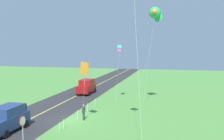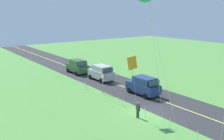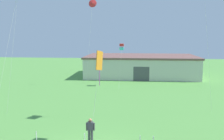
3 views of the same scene
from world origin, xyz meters
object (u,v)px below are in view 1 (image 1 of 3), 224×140
at_px(person_adult_near, 84,112).
at_px(kite_orange_near, 120,48).
at_px(car_suv_foreground, 7,119).
at_px(kite_yellow_high, 155,13).
at_px(stop_sign, 23,126).
at_px(kite_green_far, 158,18).
at_px(car_parked_west_far, 86,86).
at_px(kite_red_low, 84,69).

relative_size(person_adult_near, kite_orange_near, 0.21).
relative_size(car_suv_foreground, kite_yellow_high, 0.36).
relative_size(stop_sign, kite_yellow_high, 0.21).
relative_size(kite_yellow_high, kite_orange_near, 1.59).
bearing_deg(kite_yellow_high, stop_sign, -27.12).
relative_size(car_suv_foreground, kite_green_far, 0.38).
xyz_separation_m(car_parked_west_far, kite_red_low, (14.31, 4.87, 4.06)).
height_order(kite_yellow_high, kite_green_far, kite_yellow_high).
xyz_separation_m(car_suv_foreground, stop_sign, (3.32, 3.73, 0.65)).
height_order(person_adult_near, kite_green_far, kite_green_far).
height_order(kite_red_low, kite_green_far, kite_green_far).
xyz_separation_m(stop_sign, person_adult_near, (-8.20, 1.55, -0.94)).
bearing_deg(kite_yellow_high, kite_green_far, 134.73).
distance_m(stop_sign, kite_green_far, 20.09).
height_order(car_parked_west_far, kite_red_low, kite_red_low).
bearing_deg(kite_orange_near, kite_green_far, 69.21).
relative_size(car_suv_foreground, kite_red_low, 0.74).
xyz_separation_m(car_parked_west_far, stop_sign, (21.94, 3.00, 0.65)).
distance_m(car_suv_foreground, kite_red_low, 8.14).
height_order(car_suv_foreground, person_adult_near, car_suv_foreground).
distance_m(car_parked_west_far, kite_green_far, 16.09).
distance_m(person_adult_near, kite_orange_near, 11.63).
bearing_deg(kite_yellow_high, car_suv_foreground, -43.73).
bearing_deg(kite_yellow_high, person_adult_near, -41.12).
bearing_deg(kite_orange_near, person_adult_near, -10.01).
distance_m(car_suv_foreground, car_parked_west_far, 18.63).
relative_size(car_parked_west_far, kite_red_low, 0.74).
xyz_separation_m(stop_sign, kite_yellow_high, (-15.54, 7.96, 9.63)).
distance_m(car_parked_west_far, kite_yellow_high, 16.33).
height_order(car_parked_west_far, kite_yellow_high, kite_yellow_high).
bearing_deg(person_adult_near, kite_orange_near, 134.97).
xyz_separation_m(kite_green_far, kite_orange_near, (-1.92, -5.06, -3.69)).
height_order(person_adult_near, kite_yellow_high, kite_yellow_high).
distance_m(kite_yellow_high, kite_green_far, 0.75).
height_order(car_suv_foreground, stop_sign, stop_sign).
bearing_deg(kite_yellow_high, kite_orange_near, -115.67).
distance_m(car_suv_foreground, kite_orange_near, 17.17).
distance_m(person_adult_near, kite_yellow_high, 14.38).
bearing_deg(kite_red_low, stop_sign, -13.76).
height_order(car_suv_foreground, kite_orange_near, kite_orange_near).
distance_m(car_suv_foreground, stop_sign, 5.04).
bearing_deg(stop_sign, car_parked_west_far, -172.21).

